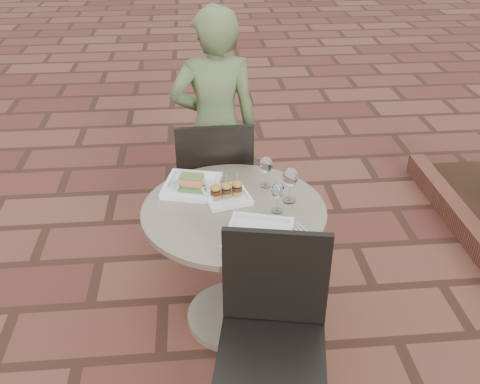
{
  "coord_description": "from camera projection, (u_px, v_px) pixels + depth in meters",
  "views": [
    {
      "loc": [
        -0.18,
        -1.93,
        2.14
      ],
      "look_at": [
        0.01,
        0.24,
        0.82
      ],
      "focal_mm": 40.0,
      "sensor_mm": 36.0,
      "label": 1
    }
  ],
  "objects": [
    {
      "name": "chair_far",
      "position": [
        215.0,
        178.0,
        3.21
      ],
      "size": [
        0.45,
        0.45,
        0.93
      ],
      "rotation": [
        0.0,
        0.0,
        3.16
      ],
      "color": "black",
      "rests_on": "ground"
    },
    {
      "name": "plate_salmon",
      "position": [
        192.0,
        185.0,
        2.74
      ],
      "size": [
        0.33,
        0.33,
        0.08
      ],
      "rotation": [
        0.0,
        0.0,
        -0.24
      ],
      "color": "white",
      "rests_on": "cafe_table"
    },
    {
      "name": "cafe_table",
      "position": [
        234.0,
        249.0,
        2.72
      ],
      "size": [
        0.9,
        0.9,
        0.73
      ],
      "color": "gray",
      "rests_on": "ground"
    },
    {
      "name": "wine_glass_right",
      "position": [
        278.0,
        192.0,
        2.52
      ],
      "size": [
        0.07,
        0.07,
        0.15
      ],
      "color": "white",
      "rests_on": "cafe_table"
    },
    {
      "name": "wine_glass_mid",
      "position": [
        266.0,
        166.0,
        2.72
      ],
      "size": [
        0.07,
        0.07,
        0.17
      ],
      "color": "white",
      "rests_on": "cafe_table"
    },
    {
      "name": "chair_near",
      "position": [
        273.0,
        322.0,
        2.19
      ],
      "size": [
        0.52,
        0.52,
        0.93
      ],
      "rotation": [
        0.0,
        0.0,
        -0.19
      ],
      "color": "black",
      "rests_on": "ground"
    },
    {
      "name": "cutlery_set",
      "position": [
        300.0,
        229.0,
        2.44
      ],
      "size": [
        0.13,
        0.19,
        0.0
      ],
      "primitive_type": null,
      "rotation": [
        0.0,
        0.0,
        0.37
      ],
      "color": "silver",
      "rests_on": "cafe_table"
    },
    {
      "name": "plate_sliders",
      "position": [
        226.0,
        193.0,
        2.65
      ],
      "size": [
        0.26,
        0.26,
        0.14
      ],
      "rotation": [
        0.0,
        0.0,
        0.24
      ],
      "color": "white",
      "rests_on": "cafe_table"
    },
    {
      "name": "diner",
      "position": [
        215.0,
        128.0,
        3.33
      ],
      "size": [
        0.58,
        0.4,
        1.51
      ],
      "primitive_type": "imported",
      "rotation": [
        0.0,
        0.0,
        3.22
      ],
      "color": "#4E6236",
      "rests_on": "ground"
    },
    {
      "name": "ground",
      "position": [
        242.0,
        351.0,
        2.77
      ],
      "size": [
        60.0,
        60.0,
        0.0
      ],
      "primitive_type": "plane",
      "color": "brown",
      "rests_on": "ground"
    },
    {
      "name": "wine_glass_far",
      "position": [
        290.0,
        178.0,
        2.58
      ],
      "size": [
        0.08,
        0.08,
        0.18
      ],
      "color": "white",
      "rests_on": "cafe_table"
    },
    {
      "name": "steel_ramekin",
      "position": [
        176.0,
        187.0,
        2.72
      ],
      "size": [
        0.08,
        0.08,
        0.05
      ],
      "primitive_type": "cylinder",
      "rotation": [
        0.0,
        0.0,
        -0.28
      ],
      "color": "silver",
      "rests_on": "cafe_table"
    },
    {
      "name": "plate_tuna",
      "position": [
        259.0,
        235.0,
        2.37
      ],
      "size": [
        0.35,
        0.35,
        0.03
      ],
      "rotation": [
        0.0,
        0.0,
        -0.28
      ],
      "color": "white",
      "rests_on": "cafe_table"
    }
  ]
}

